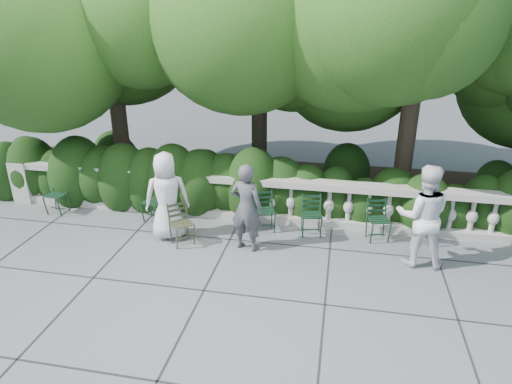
% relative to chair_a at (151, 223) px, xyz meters
% --- Properties ---
extents(ground, '(90.00, 90.00, 0.00)m').
position_rel_chair_a_xyz_m(ground, '(2.36, -1.20, 0.00)').
color(ground, '#53555B').
rests_on(ground, ground).
extents(balustrade, '(12.00, 0.44, 1.00)m').
position_rel_chair_a_xyz_m(balustrade, '(2.36, 0.60, 0.49)').
color(balustrade, '#9E998E').
rests_on(balustrade, ground).
extents(shrub_hedge, '(15.00, 2.60, 1.70)m').
position_rel_chair_a_xyz_m(shrub_hedge, '(2.36, 1.80, 0.00)').
color(shrub_hedge, black).
rests_on(shrub_hedge, ground).
extents(tree_canopy, '(15.04, 6.52, 6.78)m').
position_rel_chair_a_xyz_m(tree_canopy, '(3.04, 2.00, 3.96)').
color(tree_canopy, '#3F3023').
rests_on(tree_canopy, ground).
extents(chair_a, '(0.51, 0.55, 0.84)m').
position_rel_chair_a_xyz_m(chair_a, '(0.00, 0.00, 0.00)').
color(chair_a, black).
rests_on(chair_a, ground).
extents(chair_b, '(0.48, 0.51, 0.84)m').
position_rel_chair_a_xyz_m(chair_b, '(-2.28, -0.07, 0.00)').
color(chair_b, black).
rests_on(chair_b, ground).
extents(chair_c, '(0.58, 0.60, 0.84)m').
position_rel_chair_a_xyz_m(chair_c, '(2.53, 0.01, 0.00)').
color(chair_c, black).
rests_on(chair_c, ground).
extents(chair_d, '(0.55, 0.58, 0.84)m').
position_rel_chair_a_xyz_m(chair_d, '(4.81, 0.02, 0.00)').
color(chair_d, black).
rests_on(chair_d, ground).
extents(chair_e, '(0.48, 0.52, 0.84)m').
position_rel_chair_a_xyz_m(chair_e, '(5.67, 0.09, 0.00)').
color(chair_e, black).
rests_on(chair_e, ground).
extents(chair_f, '(0.51, 0.55, 0.84)m').
position_rel_chair_a_xyz_m(chair_f, '(3.47, -0.02, 0.00)').
color(chair_f, black).
rests_on(chair_f, ground).
extents(chair_weathered, '(0.65, 0.65, 0.84)m').
position_rel_chair_a_xyz_m(chair_weathered, '(1.08, -0.85, 0.00)').
color(chair_weathered, black).
rests_on(chair_weathered, ground).
extents(person_businessman, '(1.03, 0.87, 1.79)m').
position_rel_chair_a_xyz_m(person_businessman, '(0.62, -0.50, 0.90)').
color(person_businessman, silver).
rests_on(person_businessman, ground).
extents(person_woman_grey, '(0.70, 0.53, 1.73)m').
position_rel_chair_a_xyz_m(person_woman_grey, '(2.27, -0.66, 0.87)').
color(person_woman_grey, '#434449').
rests_on(person_woman_grey, ground).
extents(person_casual_man, '(0.93, 0.73, 1.91)m').
position_rel_chair_a_xyz_m(person_casual_man, '(5.43, -0.60, 0.95)').
color(person_casual_man, silver).
rests_on(person_casual_man, ground).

